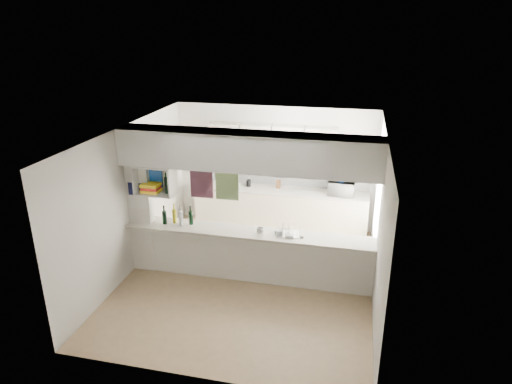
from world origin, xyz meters
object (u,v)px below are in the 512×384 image
(bowl, at_px, (341,180))
(dish_rack, at_px, (288,230))
(wine_bottles, at_px, (178,217))
(microwave, at_px, (341,188))

(bowl, relative_size, dish_rack, 0.59)
(bowl, distance_m, wine_bottles, 3.35)
(microwave, relative_size, bowl, 2.15)
(microwave, height_order, bowl, bowl)
(dish_rack, relative_size, wine_bottles, 0.78)
(microwave, height_order, wine_bottles, wine_bottles)
(wine_bottles, bearing_deg, bowl, 37.55)
(dish_rack, distance_m, wine_bottles, 1.92)
(microwave, xyz_separation_m, bowl, (-0.03, -0.02, 0.17))
(dish_rack, height_order, wine_bottles, wine_bottles)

